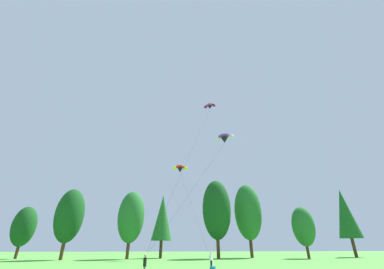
% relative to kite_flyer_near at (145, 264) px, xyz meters
% --- Properties ---
extents(treeline_tree_b, '(4.43, 4.43, 9.73)m').
position_rel_kite_flyer_near_xyz_m(treeline_tree_b, '(-26.78, 34.37, 4.90)').
color(treeline_tree_b, '#472D19').
rests_on(treeline_tree_b, ground_plane).
extents(treeline_tree_c, '(5.17, 5.17, 12.49)m').
position_rel_kite_flyer_near_xyz_m(treeline_tree_c, '(-16.59, 29.21, 6.57)').
color(treeline_tree_c, '#472D19').
rests_on(treeline_tree_c, ground_plane).
extents(treeline_tree_d, '(5.21, 5.21, 12.62)m').
position_rel_kite_flyer_near_xyz_m(treeline_tree_d, '(-5.27, 30.85, 6.66)').
color(treeline_tree_d, '#472D19').
rests_on(treeline_tree_d, ground_plane).
extents(treeline_tree_e, '(4.39, 4.39, 12.68)m').
position_rel_kite_flyer_near_xyz_m(treeline_tree_e, '(0.96, 34.68, 6.95)').
color(treeline_tree_e, '#472D19').
rests_on(treeline_tree_e, ground_plane).
extents(treeline_tree_f, '(6.00, 6.00, 15.55)m').
position_rel_kite_flyer_near_xyz_m(treeline_tree_f, '(12.42, 31.34, 8.43)').
color(treeline_tree_f, '#472D19').
rests_on(treeline_tree_f, ground_plane).
extents(treeline_tree_g, '(5.97, 5.97, 15.43)m').
position_rel_kite_flyer_near_xyz_m(treeline_tree_g, '(20.18, 33.90, 8.36)').
color(treeline_tree_g, '#472D19').
rests_on(treeline_tree_g, ground_plane).
extents(treeline_tree_h, '(4.48, 4.48, 9.94)m').
position_rel_kite_flyer_near_xyz_m(treeline_tree_h, '(30.40, 29.69, 5.03)').
color(treeline_tree_h, '#472D19').
rests_on(treeline_tree_h, ground_plane).
extents(treeline_tree_i, '(4.89, 4.89, 14.96)m').
position_rel_kite_flyer_near_xyz_m(treeline_tree_i, '(44.17, 34.15, 8.39)').
color(treeline_tree_i, '#472D19').
rests_on(treeline_tree_i, ground_plane).
extents(kite_flyer_near, '(0.27, 0.58, 1.69)m').
position_rel_kite_flyer_near_xyz_m(kite_flyer_near, '(0.00, 0.00, 0.00)').
color(kite_flyer_near, '#4C4C51').
rests_on(kite_flyer_near, ground_plane).
extents(kite_flyer_mid, '(0.75, 0.76, 1.69)m').
position_rel_kite_flyer_near_xyz_m(kite_flyer_mid, '(6.57, 7.94, 0.01)').
color(kite_flyer_mid, black).
rests_on(kite_flyer_mid, ground_plane).
extents(parafoil_kite_high_magenta, '(10.03, 17.06, 24.95)m').
position_rel_kite_flyer_near_xyz_m(parafoil_kite_high_magenta, '(8.70, 16.19, 24.56)').
color(parafoil_kite_high_magenta, '#D12893').
extents(parafoil_kite_mid_red_yellow, '(3.80, 20.98, 16.48)m').
position_rel_kite_flyer_near_xyz_m(parafoil_kite_mid_red_yellow, '(4.24, 28.49, 16.30)').
color(parafoil_kite_mid_red_yellow, red).
extents(parafoil_kite_far_purple, '(11.62, 12.73, 16.67)m').
position_rel_kite_flyer_near_xyz_m(parafoil_kite_far_purple, '(9.84, 11.57, 16.14)').
color(parafoil_kite_far_purple, purple).
extents(picnic_cooler, '(0.63, 0.60, 0.34)m').
position_rel_kite_flyer_near_xyz_m(picnic_cooler, '(6.51, 6.85, -0.82)').
color(picnic_cooler, '#1E70B7').
rests_on(picnic_cooler, ground_plane).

